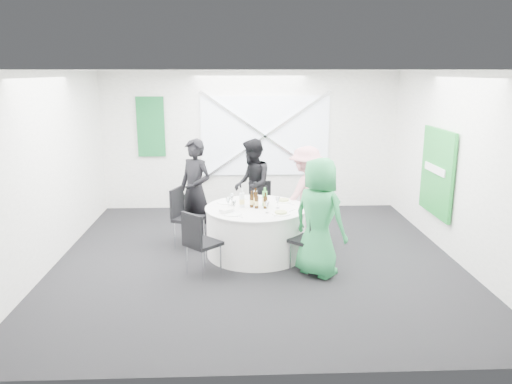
{
  "coord_description": "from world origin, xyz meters",
  "views": [
    {
      "loc": [
        -0.31,
        -7.15,
        2.79
      ],
      "look_at": [
        0.0,
        0.2,
        1.0
      ],
      "focal_mm": 35.0,
      "sensor_mm": 36.0,
      "label": 1
    }
  ],
  "objects_px": {
    "banquet_table": "(256,231)",
    "clear_water_bottle": "(242,200)",
    "person_woman_pink": "(306,193)",
    "green_water_bottle": "(265,199)",
    "chair_back": "(260,203)",
    "chair_back_left": "(184,212)",
    "chair_front_right": "(311,236)",
    "person_woman_green": "(319,217)",
    "person_man_back_left": "(195,190)",
    "chair_back_right": "(311,207)",
    "chair_front_left": "(198,239)",
    "person_man_back": "(252,185)"
  },
  "relations": [
    {
      "from": "person_woman_green",
      "to": "clear_water_bottle",
      "type": "xyz_separation_m",
      "value": [
        -1.05,
        0.83,
        0.04
      ]
    },
    {
      "from": "person_man_back_left",
      "to": "person_man_back",
      "type": "xyz_separation_m",
      "value": [
        0.96,
        0.52,
        -0.04
      ]
    },
    {
      "from": "chair_back",
      "to": "person_woman_pink",
      "type": "distance_m",
      "value": 0.91
    },
    {
      "from": "chair_back_left",
      "to": "chair_front_left",
      "type": "distance_m",
      "value": 1.28
    },
    {
      "from": "chair_back",
      "to": "chair_front_left",
      "type": "relative_size",
      "value": 0.98
    },
    {
      "from": "person_man_back_left",
      "to": "person_woman_pink",
      "type": "relative_size",
      "value": 1.08
    },
    {
      "from": "green_water_bottle",
      "to": "person_woman_green",
      "type": "bearing_deg",
      "value": -52.32
    },
    {
      "from": "chair_back",
      "to": "person_woman_pink",
      "type": "relative_size",
      "value": 0.57
    },
    {
      "from": "chair_back",
      "to": "chair_front_left",
      "type": "xyz_separation_m",
      "value": [
        -0.94,
        -1.94,
        0.01
      ]
    },
    {
      "from": "chair_back_right",
      "to": "clear_water_bottle",
      "type": "bearing_deg",
      "value": -95.5
    },
    {
      "from": "chair_front_left",
      "to": "green_water_bottle",
      "type": "relative_size",
      "value": 3.16
    },
    {
      "from": "person_man_back",
      "to": "chair_front_left",
      "type": "bearing_deg",
      "value": -22.16
    },
    {
      "from": "banquet_table",
      "to": "chair_back_left",
      "type": "bearing_deg",
      "value": 159.33
    },
    {
      "from": "chair_back_left",
      "to": "green_water_bottle",
      "type": "distance_m",
      "value": 1.37
    },
    {
      "from": "person_man_back_left",
      "to": "person_woman_pink",
      "type": "height_order",
      "value": "person_man_back_left"
    },
    {
      "from": "chair_back_right",
      "to": "clear_water_bottle",
      "type": "relative_size",
      "value": 3.4
    },
    {
      "from": "banquet_table",
      "to": "chair_front_right",
      "type": "height_order",
      "value": "chair_front_right"
    },
    {
      "from": "person_woman_pink",
      "to": "green_water_bottle",
      "type": "relative_size",
      "value": 5.47
    },
    {
      "from": "banquet_table",
      "to": "person_man_back",
      "type": "xyz_separation_m",
      "value": [
        -0.02,
        1.26,
        0.44
      ]
    },
    {
      "from": "chair_back_right",
      "to": "chair_front_right",
      "type": "distance_m",
      "value": 1.36
    },
    {
      "from": "person_woman_green",
      "to": "clear_water_bottle",
      "type": "distance_m",
      "value": 1.34
    },
    {
      "from": "chair_front_left",
      "to": "person_man_back_left",
      "type": "height_order",
      "value": "person_man_back_left"
    },
    {
      "from": "banquet_table",
      "to": "chair_back_right",
      "type": "relative_size",
      "value": 1.61
    },
    {
      "from": "banquet_table",
      "to": "chair_back",
      "type": "bearing_deg",
      "value": 84.37
    },
    {
      "from": "chair_back_right",
      "to": "person_woman_green",
      "type": "height_order",
      "value": "person_woman_green"
    },
    {
      "from": "chair_back_right",
      "to": "person_man_back_left",
      "type": "height_order",
      "value": "person_man_back_left"
    },
    {
      "from": "person_woman_pink",
      "to": "clear_water_bottle",
      "type": "distance_m",
      "value": 1.28
    },
    {
      "from": "person_woman_pink",
      "to": "clear_water_bottle",
      "type": "height_order",
      "value": "person_woman_pink"
    },
    {
      "from": "person_man_back",
      "to": "person_woman_pink",
      "type": "height_order",
      "value": "person_man_back"
    },
    {
      "from": "chair_back_left",
      "to": "person_woman_pink",
      "type": "height_order",
      "value": "person_woman_pink"
    },
    {
      "from": "chair_back_right",
      "to": "person_man_back_left",
      "type": "bearing_deg",
      "value": -126.76
    },
    {
      "from": "chair_back_left",
      "to": "person_man_back_left",
      "type": "bearing_deg",
      "value": -8.45
    },
    {
      "from": "person_man_back_left",
      "to": "chair_front_right",
      "type": "bearing_deg",
      "value": -2.64
    },
    {
      "from": "chair_front_right",
      "to": "chair_front_left",
      "type": "xyz_separation_m",
      "value": [
        -1.58,
        -0.11,
        0.02
      ]
    },
    {
      "from": "banquet_table",
      "to": "clear_water_bottle",
      "type": "relative_size",
      "value": 5.46
    },
    {
      "from": "person_woman_pink",
      "to": "green_water_bottle",
      "type": "distance_m",
      "value": 0.95
    },
    {
      "from": "chair_back",
      "to": "chair_back_right",
      "type": "bearing_deg",
      "value": -24.38
    },
    {
      "from": "chair_back_right",
      "to": "person_woman_pink",
      "type": "bearing_deg",
      "value": -152.81
    },
    {
      "from": "chair_back",
      "to": "chair_front_right",
      "type": "relative_size",
      "value": 1.01
    },
    {
      "from": "person_woman_pink",
      "to": "person_woman_green",
      "type": "distance_m",
      "value": 1.51
    },
    {
      "from": "person_woman_pink",
      "to": "person_man_back_left",
      "type": "bearing_deg",
      "value": -40.1
    },
    {
      "from": "person_woman_green",
      "to": "green_water_bottle",
      "type": "height_order",
      "value": "person_woman_green"
    },
    {
      "from": "banquet_table",
      "to": "person_man_back_left",
      "type": "xyz_separation_m",
      "value": [
        -0.98,
        0.74,
        0.48
      ]
    },
    {
      "from": "person_woman_pink",
      "to": "person_woman_green",
      "type": "height_order",
      "value": "person_woman_green"
    },
    {
      "from": "person_woman_pink",
      "to": "clear_water_bottle",
      "type": "relative_size",
      "value": 5.59
    },
    {
      "from": "chair_back",
      "to": "person_woman_pink",
      "type": "xyz_separation_m",
      "value": [
        0.76,
        -0.44,
        0.27
      ]
    },
    {
      "from": "chair_back",
      "to": "person_woman_green",
      "type": "relative_size",
      "value": 0.54
    },
    {
      "from": "chair_back_right",
      "to": "person_man_back",
      "type": "relative_size",
      "value": 0.59
    },
    {
      "from": "chair_back_left",
      "to": "green_water_bottle",
      "type": "relative_size",
      "value": 3.3
    },
    {
      "from": "chair_back_left",
      "to": "chair_front_right",
      "type": "xyz_separation_m",
      "value": [
        1.91,
        -1.13,
        -0.04
      ]
    }
  ]
}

